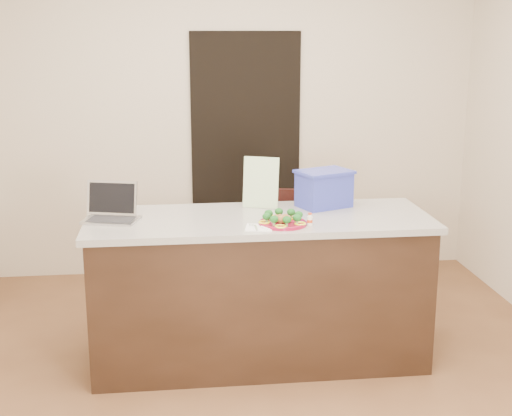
{
  "coord_description": "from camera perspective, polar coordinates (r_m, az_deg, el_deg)",
  "views": [
    {
      "loc": [
        -0.5,
        -3.84,
        2.01
      ],
      "look_at": [
        -0.02,
        0.2,
        0.99
      ],
      "focal_mm": 50.0,
      "sensor_mm": 36.0,
      "label": 1
    }
  ],
  "objects": [
    {
      "name": "leaflet",
      "position": [
        4.45,
        0.39,
        2.05
      ],
      "size": [
        0.23,
        0.13,
        0.32
      ],
      "primitive_type": "cube",
      "rotation": [
        -0.14,
        0.0,
        -0.36
      ],
      "color": "white",
      "rests_on": "island"
    },
    {
      "name": "napkin",
      "position": [
        4.02,
        0.26,
        -1.58
      ],
      "size": [
        0.18,
        0.18,
        0.01
      ],
      "primitive_type": "cube",
      "rotation": [
        0.0,
        0.0,
        -0.19
      ],
      "color": "silver",
      "rests_on": "island"
    },
    {
      "name": "island",
      "position": [
        4.4,
        0.25,
        -6.48
      ],
      "size": [
        2.06,
        0.76,
        0.92
      ],
      "color": "black",
      "rests_on": "ground"
    },
    {
      "name": "chair",
      "position": [
        5.24,
        1.64,
        -2.71
      ],
      "size": [
        0.45,
        0.46,
        0.87
      ],
      "rotation": [
        0.0,
        0.0,
        -0.19
      ],
      "color": "black",
      "rests_on": "ground"
    },
    {
      "name": "fork",
      "position": [
        4.02,
        -0.04,
        -1.48
      ],
      "size": [
        0.03,
        0.14,
        0.0
      ],
      "rotation": [
        0.0,
        0.0,
        -0.03
      ],
      "color": "silver",
      "rests_on": "napkin"
    },
    {
      "name": "pepper_rings",
      "position": [
        4.09,
        2.15,
        -1.07
      ],
      "size": [
        0.27,
        0.27,
        0.01
      ],
      "color": "#FEFF1A",
      "rests_on": "plate"
    },
    {
      "name": "yogurt_bottle",
      "position": [
        4.1,
        4.33,
        -0.96
      ],
      "size": [
        0.03,
        0.03,
        0.07
      ],
      "rotation": [
        0.0,
        0.0,
        0.15
      ],
      "color": "white",
      "rests_on": "island"
    },
    {
      "name": "plate",
      "position": [
        4.09,
        2.15,
        -1.2
      ],
      "size": [
        0.28,
        0.28,
        0.02
      ],
      "rotation": [
        0.0,
        0.0,
        -0.36
      ],
      "color": "maroon",
      "rests_on": "island"
    },
    {
      "name": "knife",
      "position": [
        4.01,
        0.71,
        -1.52
      ],
      "size": [
        0.05,
        0.17,
        0.01
      ],
      "rotation": [
        0.0,
        0.0,
        0.46
      ],
      "color": "white",
      "rests_on": "napkin"
    },
    {
      "name": "doorway",
      "position": [
        5.94,
        -0.82,
        4.3
      ],
      "size": [
        0.9,
        0.02,
        2.0
      ],
      "primitive_type": "cube",
      "color": "black",
      "rests_on": "ground"
    },
    {
      "name": "broccoli",
      "position": [
        4.08,
        2.15,
        -0.61
      ],
      "size": [
        0.24,
        0.24,
        0.04
      ],
      "color": "#124617",
      "rests_on": "plate"
    },
    {
      "name": "meatballs",
      "position": [
        4.08,
        2.09,
        -0.85
      ],
      "size": [
        0.11,
        0.11,
        0.04
      ],
      "color": "#8F5E29",
      "rests_on": "plate"
    },
    {
      "name": "laptop",
      "position": [
        4.28,
        -11.48,
        -0.11
      ],
      "size": [
        0.35,
        0.32,
        0.22
      ],
      "rotation": [
        0.0,
        0.0,
        -0.27
      ],
      "color": "#A7A8AB",
      "rests_on": "island"
    },
    {
      "name": "ground",
      "position": [
        4.36,
        0.65,
        -13.32
      ],
      "size": [
        4.0,
        4.0,
        0.0
      ],
      "primitive_type": "plane",
      "color": "brown",
      "rests_on": "ground"
    },
    {
      "name": "room_shell",
      "position": [
        3.89,
        0.72,
        8.35
      ],
      "size": [
        4.0,
        4.0,
        4.0
      ],
      "color": "white",
      "rests_on": "ground"
    },
    {
      "name": "blue_box",
      "position": [
        4.5,
        5.46,
        1.57
      ],
      "size": [
        0.39,
        0.34,
        0.23
      ],
      "rotation": [
        0.0,
        0.0,
        0.4
      ],
      "color": "#2C36A1",
      "rests_on": "island"
    }
  ]
}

